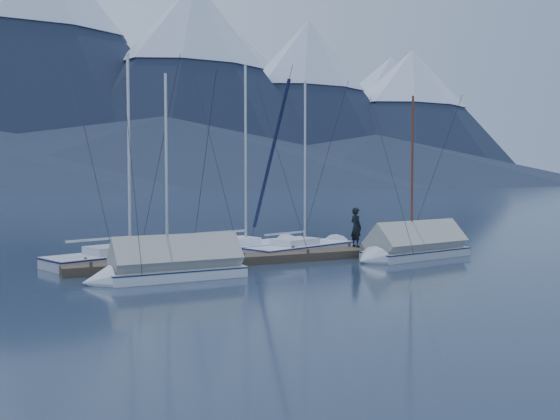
% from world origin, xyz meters
% --- Properties ---
extents(ground, '(1000.00, 1000.00, 0.00)m').
position_xyz_m(ground, '(0.00, 0.00, 0.00)').
color(ground, '#162032').
rests_on(ground, ground).
extents(mountain_range, '(877.00, 584.00, 150.50)m').
position_xyz_m(mountain_range, '(4.12, 370.45, 58.65)').
color(mountain_range, '#475675').
rests_on(mountain_range, ground).
extents(dock, '(18.00, 1.50, 0.54)m').
position_xyz_m(dock, '(0.00, 2.00, 0.11)').
color(dock, '#382D23').
rests_on(dock, ground).
extents(mooring_posts, '(15.12, 1.52, 0.35)m').
position_xyz_m(mooring_posts, '(-0.50, 2.00, 0.35)').
color(mooring_posts, '#382D23').
rests_on(mooring_posts, ground).
extents(sailboat_open_left, '(7.56, 4.37, 9.65)m').
position_xyz_m(sailboat_open_left, '(-5.48, 4.46, 0.17)').
color(sailboat_open_left, silver).
rests_on(sailboat_open_left, ground).
extents(sailboat_open_mid, '(7.65, 3.88, 9.74)m').
position_xyz_m(sailboat_open_mid, '(0.13, 5.09, 0.17)').
color(sailboat_open_mid, white).
rests_on(sailboat_open_mid, ground).
extents(sailboat_open_right, '(7.07, 4.06, 9.02)m').
position_xyz_m(sailboat_open_right, '(2.77, 4.20, 0.16)').
color(sailboat_open_right, silver).
rests_on(sailboat_open_right, ground).
extents(sailboat_covered_near, '(6.40, 2.99, 8.01)m').
position_xyz_m(sailboat_covered_near, '(5.53, 0.15, 0.40)').
color(sailboat_covered_near, silver).
rests_on(sailboat_covered_near, ground).
extents(sailboat_covered_far, '(5.68, 2.40, 7.92)m').
position_xyz_m(sailboat_covered_far, '(-5.79, -0.56, 0.39)').
color(sailboat_covered_far, silver).
rests_on(sailboat_covered_far, ground).
extents(person, '(0.50, 0.71, 1.86)m').
position_xyz_m(person, '(4.21, 2.45, 1.27)').
color(person, black).
rests_on(person, dock).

